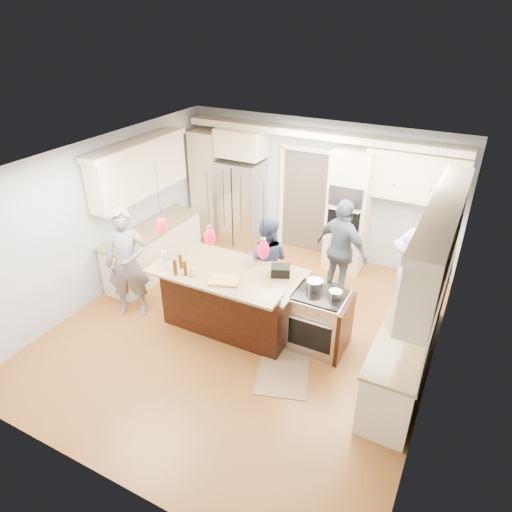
{
  "coord_description": "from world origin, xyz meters",
  "views": [
    {
      "loc": [
        2.81,
        -5.08,
        4.52
      ],
      "look_at": [
        0.0,
        0.35,
        1.15
      ],
      "focal_mm": 32.0,
      "sensor_mm": 36.0,
      "label": 1
    }
  ],
  "objects": [
    {
      "name": "person_far_left",
      "position": [
        -0.06,
        0.85,
        0.79
      ],
      "size": [
        0.86,
        0.73,
        1.57
      ],
      "primitive_type": "imported",
      "rotation": [
        0.0,
        0.0,
        3.34
      ],
      "color": "navy",
      "rests_on": "ground"
    },
    {
      "name": "left_cabinets",
      "position": [
        -2.44,
        0.8,
        1.06
      ],
      "size": [
        0.64,
        2.3,
        2.51
      ],
      "color": "beige",
      "rests_on": "ground"
    },
    {
      "name": "island_range",
      "position": [
        1.16,
        0.15,
        0.46
      ],
      "size": [
        0.82,
        0.71,
        0.92
      ],
      "color": "#B7B7BC",
      "rests_on": "ground"
    },
    {
      "name": "ground_plane",
      "position": [
        0.0,
        0.0,
        0.0
      ],
      "size": [
        6.0,
        6.0,
        0.0
      ],
      "primitive_type": "plane",
      "color": "olive",
      "rests_on": "ground"
    },
    {
      "name": "kitchen_island",
      "position": [
        -0.25,
        0.07,
        0.49
      ],
      "size": [
        2.1,
        1.46,
        1.12
      ],
      "color": "black",
      "rests_on": "ground"
    },
    {
      "name": "beer_bottle_a",
      "position": [
        -0.66,
        -0.57,
        1.23
      ],
      "size": [
        0.06,
        0.06,
        0.23
      ],
      "primitive_type": "cylinder",
      "rotation": [
        0.0,
        0.0,
        -0.13
      ],
      "color": "#4B2B0D",
      "rests_on": "kitchen_island"
    },
    {
      "name": "person_range_side",
      "position": [
        2.25,
        0.91,
        0.92
      ],
      "size": [
        0.74,
        1.22,
        1.84
      ],
      "primitive_type": "imported",
      "rotation": [
        0.0,
        0.0,
        1.62
      ],
      "color": "#8E82AF",
      "rests_on": "ground"
    },
    {
      "name": "floor_rug",
      "position": [
        0.93,
        -0.6,
        0.01
      ],
      "size": [
        0.98,
        1.19,
        0.01
      ],
      "primitive_type": "cube",
      "rotation": [
        0.0,
        0.0,
        0.31
      ],
      "color": "#957B51",
      "rests_on": "ground"
    },
    {
      "name": "right_counter_run",
      "position": [
        2.44,
        0.3,
        1.06
      ],
      "size": [
        0.64,
        3.1,
        2.51
      ],
      "color": "beige",
      "rests_on": "ground"
    },
    {
      "name": "person_bar_end",
      "position": [
        -1.88,
        -0.45,
        0.94
      ],
      "size": [
        0.81,
        0.71,
        1.88
      ],
      "primitive_type": "imported",
      "rotation": [
        0.0,
        0.0,
        0.48
      ],
      "color": "slate",
      "rests_on": "ground"
    },
    {
      "name": "cutting_board",
      "position": [
        -0.08,
        -0.47,
        1.14
      ],
      "size": [
        0.49,
        0.42,
        0.03
      ],
      "primitive_type": "cube",
      "rotation": [
        0.0,
        0.0,
        0.34
      ],
      "color": "tan",
      "rests_on": "kitchen_island"
    },
    {
      "name": "drink_can",
      "position": [
        -0.55,
        -0.57,
        1.18
      ],
      "size": [
        0.08,
        0.08,
        0.11
      ],
      "primitive_type": "cylinder",
      "rotation": [
        0.0,
        0.0,
        -0.42
      ],
      "color": "#B7B7BC",
      "rests_on": "kitchen_island"
    },
    {
      "name": "oven_column",
      "position": [
        0.75,
        2.67,
        1.15
      ],
      "size": [
        0.72,
        0.69,
        2.3
      ],
      "color": "beige",
      "rests_on": "ground"
    },
    {
      "name": "beer_bottle_c",
      "position": [
        -0.83,
        -0.44,
        1.24
      ],
      "size": [
        0.07,
        0.07,
        0.23
      ],
      "primitive_type": "cylinder",
      "rotation": [
        0.0,
        0.0,
        0.22
      ],
      "color": "#4B2B0D",
      "rests_on": "kitchen_island"
    },
    {
      "name": "pot_large",
      "position": [
        1.01,
        0.24,
        0.99
      ],
      "size": [
        0.24,
        0.24,
        0.14
      ],
      "primitive_type": "cylinder",
      "color": "#B7B7BC",
      "rests_on": "island_range"
    },
    {
      "name": "beer_bottle_b",
      "position": [
        -0.8,
        -0.62,
        1.24
      ],
      "size": [
        0.07,
        0.07,
        0.25
      ],
      "primitive_type": "cylinder",
      "rotation": [
        0.0,
        0.0,
        -0.25
      ],
      "color": "#4B2B0D",
      "rests_on": "kitchen_island"
    },
    {
      "name": "pot_small",
      "position": [
        1.35,
        0.18,
        0.97
      ],
      "size": [
        0.19,
        0.19,
        0.09
      ],
      "primitive_type": "cylinder",
      "color": "#B7B7BC",
      "rests_on": "island_range"
    },
    {
      "name": "room_shell",
      "position": [
        0.0,
        0.0,
        1.82
      ],
      "size": [
        5.54,
        6.04,
        2.72
      ],
      "color": "#B2BCC6",
      "rests_on": "ground"
    },
    {
      "name": "water_bottle",
      "position": [
        -1.02,
        -0.57,
        1.27
      ],
      "size": [
        0.08,
        0.08,
        0.3
      ],
      "primitive_type": "cylinder",
      "rotation": [
        0.0,
        0.0,
        -0.17
      ],
      "color": "silver",
      "rests_on": "kitchen_island"
    },
    {
      "name": "refrigerator",
      "position": [
        -1.55,
        2.64,
        0.9
      ],
      "size": [
        0.9,
        0.7,
        1.8
      ],
      "primitive_type": "cube",
      "color": "#B7B7BC",
      "rests_on": "ground"
    },
    {
      "name": "back_upper_cabinets",
      "position": [
        -0.75,
        2.76,
        1.67
      ],
      "size": [
        5.3,
        0.61,
        2.54
      ],
      "color": "beige",
      "rests_on": "ground"
    },
    {
      "name": "pendant_lights",
      "position": [
        -0.25,
        -0.51,
        1.8
      ],
      "size": [
        1.75,
        0.15,
        1.03
      ],
      "color": "black",
      "rests_on": "ground"
    },
    {
      "name": "person_far_right",
      "position": [
        0.98,
        1.6,
        0.9
      ],
      "size": [
        1.14,
        0.82,
        1.8
      ],
      "primitive_type": "imported",
      "rotation": [
        0.0,
        0.0,
        2.74
      ],
      "color": "#4B5D69",
      "rests_on": "ground"
    }
  ]
}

